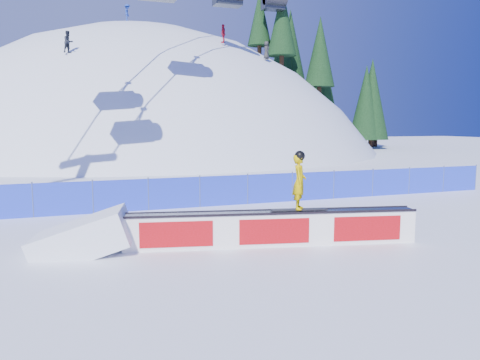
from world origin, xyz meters
name	(u,v)px	position (x,y,z in m)	size (l,w,h in m)	color
ground	(325,225)	(0.00, 0.00, 0.00)	(160.00, 160.00, 0.00)	white
snow_hill	(146,300)	(0.00, 42.00, -18.00)	(64.00, 64.00, 64.00)	silver
treeline	(307,66)	(21.66, 42.56, 10.58)	(21.61, 12.56, 21.99)	black
safety_fence	(270,188)	(0.00, 4.50, 0.60)	(22.05, 0.05, 1.30)	blue
rail_box	(273,228)	(-2.65, -1.76, 0.47)	(7.84, 2.20, 0.95)	white
snow_ramp	(83,252)	(-7.47, -0.73, 0.00)	(2.35, 1.57, 0.88)	white
snowboarder	(299,181)	(-1.95, -1.91, 1.74)	(1.56, 0.65, 1.61)	black
distant_skiers	(164,31)	(0.74, 30.65, 11.58)	(18.32, 12.13, 6.60)	black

